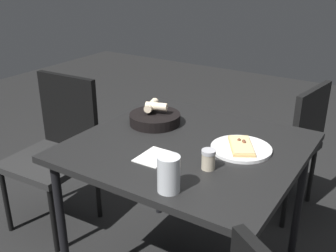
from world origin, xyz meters
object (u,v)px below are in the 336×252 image
at_px(pizza_plate, 241,148).
at_px(beer_glass, 169,175).
at_px(pepper_shaker, 208,160).
at_px(chair_near, 288,140).
at_px(bread_basket, 155,118).
at_px(chair_far, 58,143).
at_px(dining_table, 187,158).

distance_m(pizza_plate, beer_glass, 0.45).
xyz_separation_m(pepper_shaker, chair_near, (-1.04, 0.03, -0.31)).
height_order(bread_basket, chair_far, chair_far).
relative_size(bread_basket, chair_far, 0.28).
bearing_deg(dining_table, bread_basket, -114.20).
xyz_separation_m(pizza_plate, beer_glass, (0.44, -0.09, 0.05)).
height_order(pizza_plate, bread_basket, bread_basket).
height_order(pizza_plate, chair_far, chair_far).
distance_m(dining_table, beer_glass, 0.42).
relative_size(dining_table, bread_basket, 3.86).
distance_m(pepper_shaker, chair_near, 1.08).
relative_size(pizza_plate, beer_glass, 1.95).
bearing_deg(pizza_plate, bread_basket, -95.63).
xyz_separation_m(pepper_shaker, chair_far, (-0.19, -1.09, -0.28)).
height_order(dining_table, pizza_plate, pizza_plate).
distance_m(dining_table, bread_basket, 0.30).
distance_m(chair_near, chair_far, 1.40).
relative_size(bread_basket, beer_glass, 1.88).
height_order(pepper_shaker, chair_far, chair_far).
xyz_separation_m(beer_glass, pepper_shaker, (-0.22, 0.04, -0.03)).
bearing_deg(chair_far, bread_basket, 96.82).
relative_size(beer_glass, chair_near, 0.16).
bearing_deg(pepper_shaker, pizza_plate, 168.80).
relative_size(beer_glass, chair_far, 0.15).
bearing_deg(pepper_shaker, bread_basket, -121.65).
bearing_deg(bread_basket, beer_glass, 38.95).
relative_size(beer_glass, pepper_shaker, 1.66).
bearing_deg(pizza_plate, beer_glass, -11.34).
height_order(dining_table, beer_glass, beer_glass).
height_order(dining_table, chair_near, chair_near).
distance_m(dining_table, chair_far, 0.92).
bearing_deg(chair_near, chair_far, -53.13).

